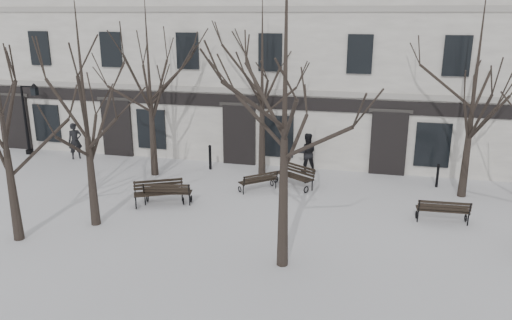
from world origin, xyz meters
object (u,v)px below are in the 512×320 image
(tree_1, at_px, (83,91))
(bench_3, at_px, (295,175))
(bench_4, at_px, (259,181))
(tree_2, at_px, (285,68))
(lamp_post, at_px, (29,114))
(bench_2, at_px, (443,210))
(bench_1, at_px, (168,192))
(bench_0, at_px, (159,192))

(tree_1, relative_size, bench_3, 3.98)
(tree_1, xyz_separation_m, bench_4, (4.78, 4.67, -4.25))
(tree_2, bearing_deg, lamp_post, 149.58)
(bench_2, distance_m, bench_4, 7.26)
(bench_1, bearing_deg, bench_0, 1.32)
(bench_2, relative_size, bench_3, 0.96)
(bench_1, xyz_separation_m, lamp_post, (-9.71, 5.04, 1.65))
(bench_4, relative_size, lamp_post, 0.42)
(bench_2, bearing_deg, bench_4, -16.23)
(tree_1, xyz_separation_m, bench_3, (6.16, 5.56, -4.19))
(bench_0, bearing_deg, bench_1, -14.44)
(bench_3, distance_m, bench_4, 1.64)
(tree_2, xyz_separation_m, bench_2, (4.93, 4.34, -5.25))
(bench_1, xyz_separation_m, bench_2, (10.13, 0.62, -0.01))
(bench_1, height_order, bench_3, bench_3)
(tree_1, relative_size, tree_2, 0.82)
(bench_1, bearing_deg, tree_2, 132.70)
(bench_0, height_order, bench_4, bench_0)
(tree_2, xyz_separation_m, bench_1, (-5.20, 3.72, -5.24))
(lamp_post, bearing_deg, bench_1, -27.42)
(tree_1, relative_size, bench_0, 3.84)
(bench_0, xyz_separation_m, lamp_post, (-9.39, 5.11, 1.64))
(tree_1, xyz_separation_m, tree_2, (6.91, -1.36, 1.04))
(bench_4, bearing_deg, tree_1, 2.11)
(lamp_post, bearing_deg, bench_2, -12.56)
(bench_1, height_order, lamp_post, lamp_post)
(bench_2, height_order, bench_4, bench_2)
(bench_1, bearing_deg, bench_4, -154.65)
(bench_2, relative_size, lamp_post, 0.49)
(bench_2, distance_m, bench_3, 6.25)
(bench_3, distance_m, lamp_post, 14.36)
(tree_2, xyz_separation_m, bench_4, (-2.13, 6.03, -5.29))
(tree_1, height_order, bench_0, tree_1)
(bench_0, height_order, bench_3, bench_0)
(tree_1, height_order, bench_4, tree_1)
(bench_1, relative_size, lamp_post, 0.51)
(tree_2, relative_size, bench_3, 4.86)
(bench_1, height_order, bench_4, bench_1)
(bench_2, bearing_deg, tree_1, 11.37)
(bench_3, height_order, bench_4, bench_3)
(bench_4, xyz_separation_m, lamp_post, (-12.77, 2.72, 1.71))
(bench_4, bearing_deg, bench_2, 124.28)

